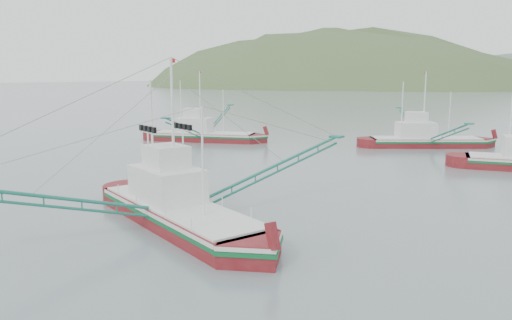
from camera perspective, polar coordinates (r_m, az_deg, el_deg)
The scene contains 5 objects.
ground at distance 34.20m, azimuth -5.91°, elevation -6.67°, with size 1200.00×1200.00×0.00m, color slate.
main_boat at distance 32.60m, azimuth -8.99°, elevation -3.46°, with size 16.27×27.73×11.54m.
bg_boat_far at distance 71.07m, azimuth 18.85°, elevation 3.28°, with size 19.66×23.93×10.83m.
bg_boat_left at distance 73.65m, azimuth -6.08°, elevation 3.88°, with size 15.45×26.12×11.04m.
headland_left at distance 434.36m, azimuth 8.05°, elevation 8.34°, with size 448.00×308.00×210.00m, color #415A2E.
Camera 1 is at (21.88, -24.47, 9.61)m, focal length 35.00 mm.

